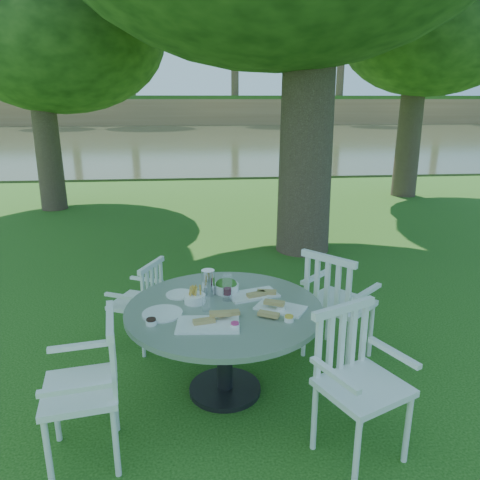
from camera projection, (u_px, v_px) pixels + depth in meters
name	position (u px, v px, depth m)	size (l,w,h in m)	color
ground	(242.00, 326.00, 4.74)	(140.00, 140.00, 0.00)	#15420D
table	(224.00, 322.00, 3.51)	(1.47, 1.47, 0.73)	black
chair_ne	(334.00, 299.00, 3.95)	(0.69, 0.69, 1.00)	white
chair_nw	(144.00, 298.00, 4.23)	(0.53, 0.54, 0.82)	white
chair_sw	(96.00, 378.00, 2.87)	(0.53, 0.55, 0.96)	white
chair_se	(353.00, 370.00, 2.94)	(0.64, 0.62, 0.97)	white
tableware	(217.00, 298.00, 3.53)	(1.21, 0.82, 0.21)	white
river	(201.00, 139.00, 26.66)	(100.00, 28.00, 0.12)	#353B23
far_bank	(199.00, 40.00, 41.85)	(100.00, 18.00, 15.20)	olive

